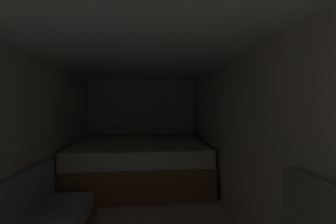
{
  "coord_description": "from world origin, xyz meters",
  "views": [
    {
      "loc": [
        0.13,
        -0.27,
        1.41
      ],
      "look_at": [
        0.4,
        2.72,
        1.31
      ],
      "focal_mm": 23.63,
      "sensor_mm": 36.0,
      "label": 1
    }
  ],
  "objects": [
    {
      "name": "wall_right",
      "position": [
        1.2,
        2.14,
        0.98
      ],
      "size": [
        0.05,
        5.16,
        1.96
      ],
      "primitive_type": "cube",
      "color": "beige",
      "rests_on": "ground"
    },
    {
      "name": "wall_left",
      "position": [
        -1.2,
        2.14,
        0.98
      ],
      "size": [
        0.05,
        5.16,
        1.96
      ],
      "primitive_type": "cube",
      "color": "beige",
      "rests_on": "ground"
    },
    {
      "name": "ceiling_slab",
      "position": [
        0.0,
        2.14,
        1.99
      ],
      "size": [
        2.45,
        5.16,
        0.05
      ],
      "primitive_type": "cube",
      "color": "white",
      "rests_on": "wall_left"
    },
    {
      "name": "bed",
      "position": [
        0.0,
        3.73,
        0.38
      ],
      "size": [
        2.23,
        1.9,
        0.92
      ],
      "color": "olive",
      "rests_on": "ground"
    },
    {
      "name": "wall_back",
      "position": [
        0.0,
        4.75,
        0.98
      ],
      "size": [
        2.45,
        0.05,
        1.96
      ],
      "primitive_type": "cube",
      "color": "beige",
      "rests_on": "ground"
    }
  ]
}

